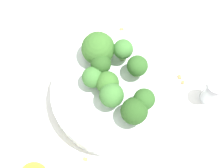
{
  "coord_description": "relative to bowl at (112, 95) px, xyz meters",
  "views": [
    {
      "loc": [
        0.08,
        -0.2,
        0.63
      ],
      "look_at": [
        0.0,
        0.0,
        0.08
      ],
      "focal_mm": 60.0,
      "sensor_mm": 36.0,
      "label": 1
    }
  ],
  "objects": [
    {
      "name": "broccoli_floret_1",
      "position": [
        0.03,
        0.04,
        0.05
      ],
      "size": [
        0.03,
        0.03,
        0.05
      ],
      "color": "#7A9E5B",
      "rests_on": "bowl"
    },
    {
      "name": "bowl",
      "position": [
        0.0,
        0.0,
        0.0
      ],
      "size": [
        0.21,
        0.21,
        0.05
      ],
      "primitive_type": "cylinder",
      "color": "silver",
      "rests_on": "ground_plane"
    },
    {
      "name": "almond_crumb_2",
      "position": [
        0.11,
        0.08,
        -0.02
      ],
      "size": [
        0.01,
        0.01,
        0.01
      ],
      "primitive_type": "cube",
      "rotation": [
        0.0,
        0.0,
        1.82
      ],
      "color": "olive",
      "rests_on": "ground_plane"
    },
    {
      "name": "broccoli_floret_7",
      "position": [
        0.05,
        -0.03,
        0.05
      ],
      "size": [
        0.04,
        0.04,
        0.05
      ],
      "color": "#8EB770",
      "rests_on": "bowl"
    },
    {
      "name": "pepper_shaker",
      "position": [
        0.16,
        0.07,
        0.01
      ],
      "size": [
        0.03,
        0.03,
        0.06
      ],
      "color": "#B2B7BC",
      "rests_on": "ground_plane"
    },
    {
      "name": "almond_crumb_1",
      "position": [
        -0.04,
        0.14,
        -0.02
      ],
      "size": [
        0.01,
        0.01,
        0.01
      ],
      "primitive_type": "cube",
      "rotation": [
        0.0,
        0.0,
        0.43
      ],
      "color": "#AD7F4C",
      "rests_on": "ground_plane"
    },
    {
      "name": "broccoli_floret_0",
      "position": [
        -0.01,
        0.06,
        0.06
      ],
      "size": [
        0.03,
        0.03,
        0.05
      ],
      "color": "#84AD66",
      "rests_on": "bowl"
    },
    {
      "name": "broccoli_floret_8",
      "position": [
        0.01,
        -0.02,
        0.05
      ],
      "size": [
        0.04,
        0.04,
        0.05
      ],
      "color": "#84AD66",
      "rests_on": "bowl"
    },
    {
      "name": "almond_crumb_0",
      "position": [
        -0.0,
        -0.12,
        -0.02
      ],
      "size": [
        0.01,
        0.01,
        0.01
      ],
      "primitive_type": "cube",
      "rotation": [
        0.0,
        0.0,
        0.15
      ],
      "color": "#AD7F4C",
      "rests_on": "ground_plane"
    },
    {
      "name": "almond_crumb_3",
      "position": [
        0.1,
        0.09,
        -0.02
      ],
      "size": [
        0.01,
        0.01,
        0.01
      ],
      "primitive_type": "cube",
      "rotation": [
        0.0,
        0.0,
        5.27
      ],
      "color": "olive",
      "rests_on": "ground_plane"
    },
    {
      "name": "broccoli_floret_2",
      "position": [
        -0.01,
        -0.0,
        0.05
      ],
      "size": [
        0.04,
        0.04,
        0.05
      ],
      "color": "#84AD66",
      "rests_on": "bowl"
    },
    {
      "name": "ground_plane",
      "position": [
        0.0,
        0.0,
        -0.02
      ],
      "size": [
        3.0,
        3.0,
        0.0
      ],
      "primitive_type": "plane",
      "color": "white"
    },
    {
      "name": "broccoli_floret_6",
      "position": [
        -0.03,
        0.0,
        0.05
      ],
      "size": [
        0.04,
        0.04,
        0.04
      ],
      "color": "#7A9E5B",
      "rests_on": "bowl"
    },
    {
      "name": "broccoli_floret_4",
      "position": [
        -0.03,
        0.03,
        0.05
      ],
      "size": [
        0.03,
        0.03,
        0.05
      ],
      "color": "#8EB770",
      "rests_on": "bowl"
    },
    {
      "name": "broccoli_floret_5",
      "position": [
        -0.05,
        0.05,
        0.05
      ],
      "size": [
        0.06,
        0.06,
        0.06
      ],
      "color": "#8EB770",
      "rests_on": "bowl"
    },
    {
      "name": "broccoli_floret_3",
      "position": [
        0.06,
        -0.01,
        0.06
      ],
      "size": [
        0.03,
        0.03,
        0.05
      ],
      "color": "#7A9E5B",
      "rests_on": "bowl"
    }
  ]
}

